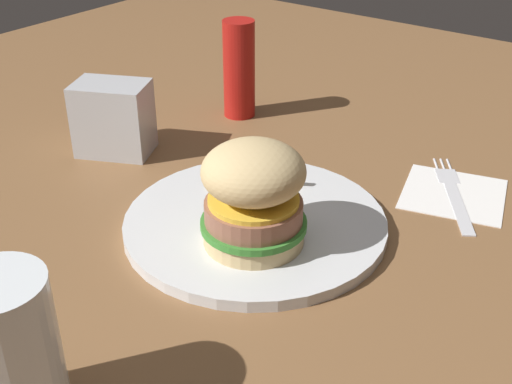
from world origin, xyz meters
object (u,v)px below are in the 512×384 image
(sandwich, at_px, (254,195))
(drink_glass, at_px, (12,360))
(ketchup_bottle, at_px, (239,69))
(napkin, at_px, (454,193))
(napkin_dispenser, at_px, (113,118))
(plate, at_px, (256,222))
(fries_pile, at_px, (250,181))
(fork, at_px, (454,191))

(sandwich, height_order, drink_glass, drink_glass)
(drink_glass, relative_size, ketchup_bottle, 0.88)
(napkin, distance_m, napkin_dispenser, 0.42)
(plate, height_order, drink_glass, drink_glass)
(drink_glass, bearing_deg, napkin_dispenser, -141.77)
(fries_pile, bearing_deg, drink_glass, 9.87)
(plate, distance_m, ketchup_bottle, 0.30)
(plate, height_order, fries_pile, fries_pile)
(sandwich, height_order, fork, sandwich)
(plate, height_order, napkin_dispenser, napkin_dispenser)
(drink_glass, distance_m, napkin_dispenser, 0.42)
(fries_pile, xyz_separation_m, ketchup_bottle, (-0.17, -0.15, 0.05))
(sandwich, distance_m, ketchup_bottle, 0.34)
(napkin_dispenser, xyz_separation_m, ketchup_bottle, (-0.19, 0.05, 0.02))
(napkin, bearing_deg, sandwich, -27.07)
(fries_pile, xyz_separation_m, fork, (-0.14, 0.18, -0.01))
(plate, distance_m, napkin_dispenser, 0.25)
(plate, xyz_separation_m, sandwich, (0.04, 0.02, 0.06))
(plate, relative_size, ketchup_bottle, 2.00)
(drink_glass, relative_size, napkin_dispenser, 1.30)
(plate, height_order, ketchup_bottle, ketchup_bottle)
(napkin_dispenser, bearing_deg, fries_pile, -21.60)
(fries_pile, relative_size, ketchup_bottle, 0.72)
(fries_pile, relative_size, drink_glass, 0.82)
(sandwich, xyz_separation_m, napkin, (-0.22, 0.11, -0.06))
(plate, relative_size, napkin_dispenser, 2.98)
(fork, xyz_separation_m, drink_glass, (0.49, -0.12, 0.05))
(fork, bearing_deg, napkin, 32.33)
(sandwich, height_order, fries_pile, sandwich)
(fork, bearing_deg, fries_pile, -52.75)
(fries_pile, bearing_deg, ketchup_bottle, -139.23)
(plate, bearing_deg, napkin, 143.63)
(drink_glass, bearing_deg, fork, 165.79)
(drink_glass, height_order, napkin_dispenser, drink_glass)
(sandwich, relative_size, ketchup_bottle, 0.77)
(napkin, bearing_deg, napkin_dispenser, -68.62)
(drink_glass, bearing_deg, fries_pile, -170.13)
(napkin, relative_size, napkin_dispenser, 1.21)
(fries_pile, distance_m, ketchup_bottle, 0.23)
(fork, distance_m, drink_glass, 0.50)
(napkin, relative_size, ketchup_bottle, 0.81)
(fries_pile, bearing_deg, fork, 127.25)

